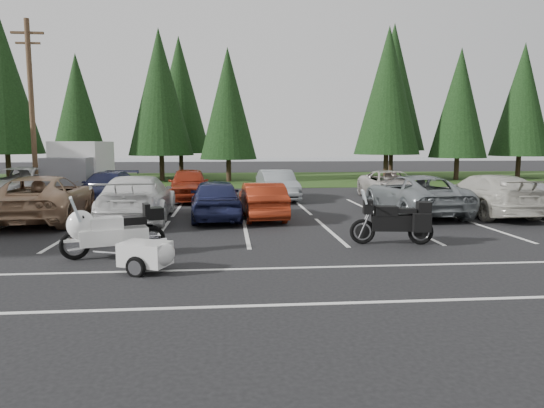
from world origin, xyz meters
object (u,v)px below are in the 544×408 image
(car_near_3, at_px, (138,198))
(car_far_2, at_px, (189,184))
(car_far_1, at_px, (107,187))
(cargo_trailer, at_px, (145,257))
(car_near_7, at_px, (487,195))
(car_far_0, at_px, (20,185))
(touring_motorcycle, at_px, (114,226))
(car_near_2, at_px, (44,198))
(car_near_8, at_px, (526,197))
(box_truck, at_px, (78,169))
(car_near_4, at_px, (215,199))
(car_far_3, at_px, (277,185))
(car_far_4, at_px, (391,185))
(car_near_5, at_px, (262,200))
(adventure_motorcycle, at_px, (392,217))
(utility_pole, at_px, (32,106))
(car_near_6, at_px, (414,195))

(car_near_3, relative_size, car_far_2, 1.22)
(car_far_1, xyz_separation_m, cargo_trailer, (3.96, -13.16, -0.38))
(car_near_3, height_order, car_near_7, car_near_3)
(car_far_0, height_order, touring_motorcycle, car_far_0)
(car_near_2, bearing_deg, car_near_8, 175.30)
(box_truck, xyz_separation_m, car_near_8, (19.77, -8.46, -0.76))
(box_truck, relative_size, car_near_4, 1.25)
(car_far_3, bearing_deg, car_near_4, -120.51)
(car_near_2, relative_size, car_far_4, 1.16)
(car_far_0, bearing_deg, car_near_7, -11.64)
(car_near_2, xyz_separation_m, car_far_2, (4.75, 5.82, -0.03))
(car_near_2, bearing_deg, car_near_7, 175.06)
(car_near_2, relative_size, car_near_5, 1.45)
(car_far_1, bearing_deg, car_far_2, 8.99)
(car_near_5, xyz_separation_m, car_far_2, (-3.19, 5.96, 0.12))
(car_far_2, bearing_deg, car_far_3, -3.37)
(adventure_motorcycle, bearing_deg, car_near_4, 143.01)
(car_near_2, relative_size, car_near_7, 1.08)
(car_far_3, xyz_separation_m, adventure_motorcycle, (2.10, -11.00, 0.04))
(car_near_3, relative_size, car_far_0, 0.96)
(utility_pole, height_order, touring_motorcycle, utility_pole)
(car_near_4, distance_m, cargo_trailer, 7.47)
(utility_pole, bearing_deg, car_near_5, -35.98)
(car_far_3, relative_size, adventure_motorcycle, 1.74)
(car_near_2, height_order, car_near_8, car_near_2)
(car_near_2, height_order, car_far_3, car_near_2)
(car_near_3, distance_m, car_far_3, 8.36)
(car_near_4, height_order, car_far_4, car_near_4)
(car_far_1, distance_m, car_far_2, 3.86)
(car_far_1, bearing_deg, utility_pole, 156.01)
(car_near_2, distance_m, car_far_2, 7.51)
(car_near_6, height_order, car_near_7, car_near_7)
(car_near_8, relative_size, car_far_2, 0.86)
(car_far_2, bearing_deg, cargo_trailer, -93.14)
(car_far_3, bearing_deg, car_near_5, -105.93)
(car_near_7, xyz_separation_m, car_far_0, (-19.95, 5.69, 0.03))
(car_far_2, height_order, car_far_4, car_far_2)
(car_near_2, height_order, car_far_0, car_far_0)
(car_near_4, relative_size, car_far_3, 1.01)
(car_near_7, xyz_separation_m, car_far_4, (-2.00, 5.54, -0.09))
(utility_pole, xyz_separation_m, car_near_8, (21.77, -7.96, -4.01))
(car_near_5, xyz_separation_m, adventure_motorcycle, (3.27, -5.03, 0.10))
(box_truck, xyz_separation_m, car_near_6, (15.31, -8.13, -0.66))
(adventure_motorcycle, bearing_deg, car_near_2, 162.94)
(car_near_2, distance_m, car_near_3, 3.41)
(box_truck, xyz_separation_m, car_far_1, (2.17, -2.89, -0.73))
(utility_pole, xyz_separation_m, car_far_3, (12.39, -2.17, -3.96))
(car_near_3, xyz_separation_m, touring_motorcycle, (0.43, -5.68, -0.05))
(box_truck, bearing_deg, touring_motorcycle, -70.55)
(car_far_3, bearing_deg, utility_pole, 165.23)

